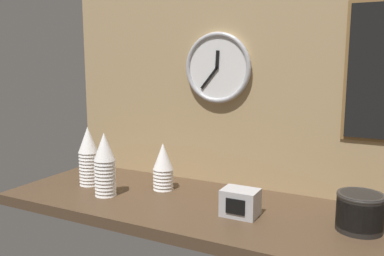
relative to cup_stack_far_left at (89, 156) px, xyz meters
The scene contains 8 objects.
ground_plane 57.80cm from the cup_stack_far_left, ahead, with size 160.00×56.00×4.00cm, color #4C3826.
wall_tiled_back 74.55cm from the cup_stack_far_left, 26.83° to the left, with size 160.00×3.00×105.00cm.
cup_stack_far_left is the anchor object (origin of this frame).
cup_stack_center_left 32.04cm from the cup_stack_far_left, 16.13° to the left, with size 8.22×8.22×18.98cm.
cup_stack_left 16.61cm from the cup_stack_far_left, 27.33° to the right, with size 8.22×8.22×24.48cm.
bowl_stack_far_right 104.96cm from the cup_stack_far_left, ahead, with size 14.11×14.11×11.73cm.
wall_clock 64.33cm from the cup_stack_far_left, 28.36° to the left, with size 28.44×2.70×28.44cm.
napkin_dispenser 68.73cm from the cup_stack_far_left, ahead, with size 11.97×9.26×9.05cm.
Camera 1 is at (57.31, -127.76, 51.30)cm, focal length 38.00 mm.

